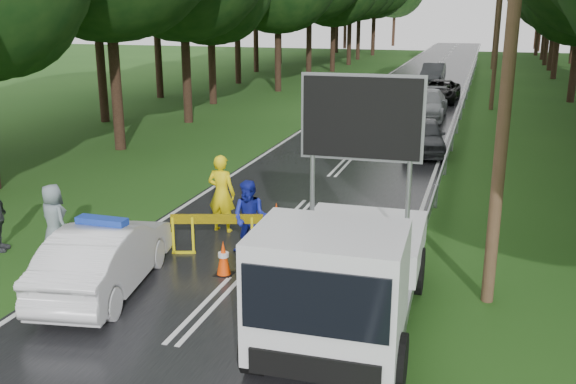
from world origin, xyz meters
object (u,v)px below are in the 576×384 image
at_px(queue_car_first, 423,136).
at_px(queue_car_third, 440,91).
at_px(barrier, 222,224).
at_px(civilian, 250,218).
at_px(queue_car_fourth, 433,73).
at_px(police_sedan, 105,257).
at_px(work_truck, 344,272).
at_px(officer, 222,194).
at_px(queue_car_second, 426,104).

xyz_separation_m(queue_car_first, queue_car_third, (-0.48, 15.07, -0.04)).
xyz_separation_m(barrier, civilian, (0.61, 0.23, 0.14)).
height_order(barrier, queue_car_fourth, queue_car_fourth).
relative_size(police_sedan, queue_car_first, 1.11).
relative_size(police_sedan, work_truck, 0.80).
relative_size(barrier, officer, 1.14).
relative_size(work_truck, barrier, 2.43).
distance_m(work_truck, civilian, 4.34).
height_order(police_sedan, queue_car_second, police_sedan).
bearing_deg(queue_car_first, barrier, -112.89).
height_order(barrier, civilian, civilian).
height_order(civilian, queue_car_first, civilian).
relative_size(work_truck, queue_car_fourth, 1.23).
height_order(police_sedan, barrier, police_sedan).
bearing_deg(queue_car_fourth, civilian, -91.11).
distance_m(queue_car_first, queue_car_third, 15.08).
bearing_deg(civilian, queue_car_second, 86.73).
height_order(queue_car_second, queue_car_third, queue_car_second).
bearing_deg(barrier, work_truck, -57.04).
relative_size(police_sedan, civilian, 2.52).
height_order(queue_car_first, queue_car_second, queue_car_second).
bearing_deg(civilian, police_sedan, -125.14).
relative_size(queue_car_second, queue_car_fourth, 1.11).
distance_m(police_sedan, civilian, 3.50).
distance_m(police_sedan, work_truck, 5.11).
height_order(queue_car_first, queue_car_fourth, queue_car_fourth).
height_order(police_sedan, queue_car_third, police_sedan).
xyz_separation_m(queue_car_third, queue_car_fourth, (-1.27, 10.29, 0.09)).
xyz_separation_m(officer, civilian, (1.25, -1.28, -0.13)).
distance_m(police_sedan, queue_car_third, 30.52).
bearing_deg(queue_car_second, work_truck, -88.41).
xyz_separation_m(civilian, queue_car_fourth, (1.05, 37.71, -0.14)).
bearing_deg(work_truck, civilian, 131.11).
bearing_deg(work_truck, officer, 131.60).
bearing_deg(police_sedan, queue_car_fourth, -104.28).
bearing_deg(queue_car_fourth, queue_car_third, -82.47).
bearing_deg(work_truck, barrier, 138.65).
relative_size(civilian, queue_car_first, 0.44).
relative_size(queue_car_third, queue_car_fourth, 1.04).
relative_size(police_sedan, queue_car_second, 0.89).
distance_m(officer, civilian, 1.80).
height_order(police_sedan, queue_car_first, police_sedan).
relative_size(officer, queue_car_third, 0.43).
height_order(officer, civilian, officer).
height_order(civilian, queue_car_second, civilian).
bearing_deg(officer, queue_car_fourth, -89.91).
bearing_deg(civilian, queue_car_first, 79.70).
distance_m(queue_car_second, queue_car_third, 6.58).
relative_size(barrier, queue_car_second, 0.46).
bearing_deg(queue_car_first, queue_car_third, 84.05).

